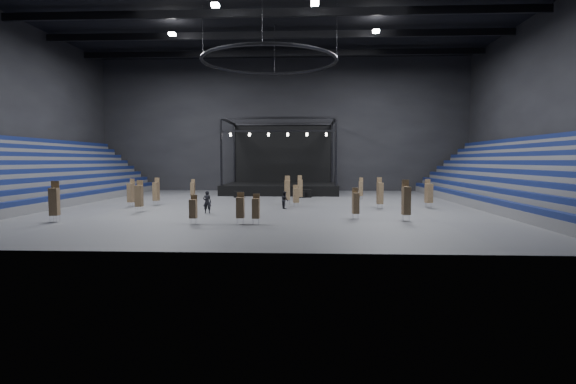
{
  "coord_description": "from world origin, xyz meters",
  "views": [
    {
      "loc": [
        3.66,
        -40.68,
        4.11
      ],
      "look_at": [
        1.77,
        -2.0,
        1.4
      ],
      "focal_mm": 28.0,
      "sensor_mm": 36.0,
      "label": 1
    }
  ],
  "objects_px": {
    "stage": "(281,182)",
    "chair_stack_4": "(300,188)",
    "chair_stack_1": "(296,195)",
    "chair_stack_7": "(54,201)",
    "chair_stack_9": "(287,190)",
    "chair_stack_10": "(156,191)",
    "chair_stack_0": "(131,192)",
    "man_center": "(207,202)",
    "crew_member": "(285,200)",
    "chair_stack_5": "(256,208)",
    "chair_stack_15": "(380,193)",
    "chair_stack_6": "(356,203)",
    "chair_stack_12": "(429,193)",
    "chair_stack_3": "(193,189)",
    "flight_case_left": "(239,194)",
    "chair_stack_2": "(193,208)",
    "chair_stack_13": "(361,188)",
    "flight_case_right": "(306,193)",
    "chair_stack_14": "(406,200)",
    "chair_stack_11": "(139,195)",
    "flight_case_mid": "(300,194)",
    "chair_stack_8": "(240,207)"
  },
  "relations": [
    {
      "from": "flight_case_mid",
      "to": "chair_stack_6",
      "type": "relative_size",
      "value": 0.5
    },
    {
      "from": "stage",
      "to": "chair_stack_4",
      "type": "xyz_separation_m",
      "value": [
        2.64,
        -10.59,
        -0.14
      ]
    },
    {
      "from": "chair_stack_2",
      "to": "chair_stack_15",
      "type": "distance_m",
      "value": 16.92
    },
    {
      "from": "stage",
      "to": "flight_case_mid",
      "type": "relative_size",
      "value": 12.72
    },
    {
      "from": "flight_case_mid",
      "to": "crew_member",
      "type": "relative_size",
      "value": 0.73
    },
    {
      "from": "chair_stack_3",
      "to": "chair_stack_10",
      "type": "distance_m",
      "value": 7.35
    },
    {
      "from": "chair_stack_5",
      "to": "flight_case_right",
      "type": "bearing_deg",
      "value": 84.9
    },
    {
      "from": "chair_stack_5",
      "to": "chair_stack_7",
      "type": "bearing_deg",
      "value": -178.71
    },
    {
      "from": "chair_stack_11",
      "to": "chair_stack_6",
      "type": "bearing_deg",
      "value": -8.34
    },
    {
      "from": "chair_stack_4",
      "to": "chair_stack_13",
      "type": "bearing_deg",
      "value": 2.95
    },
    {
      "from": "man_center",
      "to": "crew_member",
      "type": "height_order",
      "value": "man_center"
    },
    {
      "from": "chair_stack_13",
      "to": "crew_member",
      "type": "height_order",
      "value": "chair_stack_13"
    },
    {
      "from": "man_center",
      "to": "flight_case_right",
      "type": "bearing_deg",
      "value": -121.11
    },
    {
      "from": "chair_stack_6",
      "to": "chair_stack_13",
      "type": "height_order",
      "value": "chair_stack_13"
    },
    {
      "from": "flight_case_mid",
      "to": "chair_stack_0",
      "type": "height_order",
      "value": "chair_stack_0"
    },
    {
      "from": "chair_stack_0",
      "to": "chair_stack_2",
      "type": "distance_m",
      "value": 13.26
    },
    {
      "from": "flight_case_right",
      "to": "chair_stack_2",
      "type": "xyz_separation_m",
      "value": [
        -7.09,
        -21.42,
        0.56
      ]
    },
    {
      "from": "chair_stack_0",
      "to": "chair_stack_3",
      "type": "relative_size",
      "value": 1.19
    },
    {
      "from": "chair_stack_7",
      "to": "chair_stack_0",
      "type": "bearing_deg",
      "value": 75.61
    },
    {
      "from": "chair_stack_14",
      "to": "man_center",
      "type": "distance_m",
      "value": 15.06
    },
    {
      "from": "chair_stack_2",
      "to": "chair_stack_4",
      "type": "distance_m",
      "value": 18.82
    },
    {
      "from": "chair_stack_10",
      "to": "chair_stack_12",
      "type": "xyz_separation_m",
      "value": [
        24.57,
        -1.34,
        0.01
      ]
    },
    {
      "from": "flight_case_left",
      "to": "chair_stack_2",
      "type": "xyz_separation_m",
      "value": [
        0.36,
        -20.86,
        0.66
      ]
    },
    {
      "from": "chair_stack_2",
      "to": "chair_stack_10",
      "type": "relative_size",
      "value": 0.74
    },
    {
      "from": "chair_stack_6",
      "to": "chair_stack_12",
      "type": "relative_size",
      "value": 0.88
    },
    {
      "from": "flight_case_mid",
      "to": "chair_stack_3",
      "type": "xyz_separation_m",
      "value": [
        -11.58,
        -1.57,
        0.73
      ]
    },
    {
      "from": "stage",
      "to": "chair_stack_15",
      "type": "relative_size",
      "value": 5.22
    },
    {
      "from": "man_center",
      "to": "chair_stack_8",
      "type": "bearing_deg",
      "value": 115.78
    },
    {
      "from": "chair_stack_4",
      "to": "chair_stack_9",
      "type": "xyz_separation_m",
      "value": [
        -1.11,
        -4.24,
        0.06
      ]
    },
    {
      "from": "chair_stack_3",
      "to": "chair_stack_13",
      "type": "xyz_separation_m",
      "value": [
        18.15,
        0.1,
        0.08
      ]
    },
    {
      "from": "chair_stack_0",
      "to": "chair_stack_3",
      "type": "bearing_deg",
      "value": 88.67
    },
    {
      "from": "chair_stack_9",
      "to": "chair_stack_10",
      "type": "xyz_separation_m",
      "value": [
        -12.1,
        -1.3,
        -0.07
      ]
    },
    {
      "from": "stage",
      "to": "flight_case_mid",
      "type": "xyz_separation_m",
      "value": [
        2.53,
        -7.38,
        -1.08
      ]
    },
    {
      "from": "chair_stack_0",
      "to": "crew_member",
      "type": "relative_size",
      "value": 1.67
    },
    {
      "from": "chair_stack_3",
      "to": "chair_stack_4",
      "type": "relative_size",
      "value": 0.81
    },
    {
      "from": "chair_stack_5",
      "to": "chair_stack_15",
      "type": "height_order",
      "value": "chair_stack_15"
    },
    {
      "from": "stage",
      "to": "chair_stack_11",
      "type": "height_order",
      "value": "stage"
    },
    {
      "from": "flight_case_right",
      "to": "chair_stack_7",
      "type": "height_order",
      "value": "chair_stack_7"
    },
    {
      "from": "stage",
      "to": "chair_stack_1",
      "type": "relative_size",
      "value": 7.16
    },
    {
      "from": "chair_stack_14",
      "to": "chair_stack_15",
      "type": "xyz_separation_m",
      "value": [
        -0.54,
        7.93,
        -0.08
      ]
    },
    {
      "from": "chair_stack_0",
      "to": "chair_stack_7",
      "type": "xyz_separation_m",
      "value": [
        -1.19,
        -9.95,
        0.12
      ]
    },
    {
      "from": "chair_stack_1",
      "to": "chair_stack_7",
      "type": "xyz_separation_m",
      "value": [
        -15.85,
        -10.74,
        0.38
      ]
    },
    {
      "from": "flight_case_mid",
      "to": "chair_stack_10",
      "type": "xyz_separation_m",
      "value": [
        -13.11,
        -8.75,
        0.94
      ]
    },
    {
      "from": "chair_stack_0",
      "to": "flight_case_right",
      "type": "bearing_deg",
      "value": 54.0
    },
    {
      "from": "chair_stack_13",
      "to": "chair_stack_7",
      "type": "bearing_deg",
      "value": -125.5
    },
    {
      "from": "stage",
      "to": "chair_stack_8",
      "type": "relative_size",
      "value": 6.79
    },
    {
      "from": "stage",
      "to": "chair_stack_1",
      "type": "height_order",
      "value": "stage"
    },
    {
      "from": "chair_stack_6",
      "to": "chair_stack_10",
      "type": "bearing_deg",
      "value": 143.81
    },
    {
      "from": "chair_stack_10",
      "to": "chair_stack_6",
      "type": "bearing_deg",
      "value": -14.51
    },
    {
      "from": "stage",
      "to": "chair_stack_13",
      "type": "bearing_deg",
      "value": -44.17
    }
  ]
}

